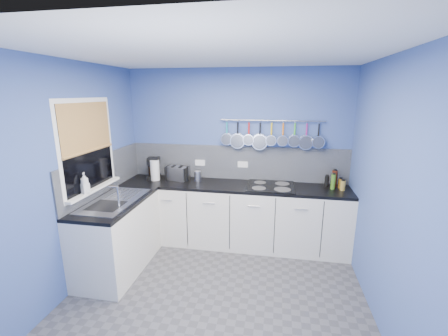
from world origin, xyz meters
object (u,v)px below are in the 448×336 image
(coffee_maker, at_px, (153,168))
(toaster, at_px, (177,173))
(soap_bottle_a, at_px, (85,183))
(paper_towel, at_px, (155,170))
(soap_bottle_b, at_px, (85,186))
(hob, at_px, (271,186))
(canister, at_px, (198,176))

(coffee_maker, distance_m, toaster, 0.37)
(soap_bottle_a, bearing_deg, paper_towel, 71.93)
(soap_bottle_b, distance_m, hob, 2.34)
(hob, bearing_deg, toaster, 176.19)
(paper_towel, bearing_deg, toaster, 12.10)
(paper_towel, xyz_separation_m, hob, (1.69, -0.02, -0.14))
(soap_bottle_b, xyz_separation_m, hob, (2.06, 1.09, -0.23))
(hob, bearing_deg, canister, 174.93)
(coffee_maker, height_order, canister, coffee_maker)
(soap_bottle_b, distance_m, toaster, 1.37)
(paper_towel, height_order, toaster, paper_towel)
(canister, bearing_deg, hob, -5.07)
(soap_bottle_b, relative_size, toaster, 0.55)
(soap_bottle_a, bearing_deg, canister, 49.99)
(paper_towel, bearing_deg, hob, -0.78)
(soap_bottle_a, height_order, hob, soap_bottle_a)
(canister, bearing_deg, soap_bottle_a, -130.01)
(soap_bottle_b, xyz_separation_m, coffee_maker, (0.31, 1.17, -0.08))
(toaster, height_order, hob, toaster)
(soap_bottle_b, bearing_deg, hob, 27.90)
(canister, bearing_deg, toaster, -179.45)
(toaster, bearing_deg, paper_towel, -152.42)
(coffee_maker, distance_m, hob, 1.75)
(soap_bottle_b, bearing_deg, soap_bottle_a, 90.00)
(canister, xyz_separation_m, hob, (1.06, -0.09, -0.07))
(canister, relative_size, hob, 0.22)
(soap_bottle_b, xyz_separation_m, toaster, (0.68, 1.18, -0.14))
(coffee_maker, bearing_deg, soap_bottle_a, -116.75)
(soap_bottle_a, xyz_separation_m, paper_towel, (0.36, 1.11, -0.12))
(soap_bottle_a, xyz_separation_m, canister, (0.99, 1.18, -0.20))
(soap_bottle_b, height_order, paper_towel, soap_bottle_b)
(soap_bottle_a, bearing_deg, soap_bottle_b, -90.00)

